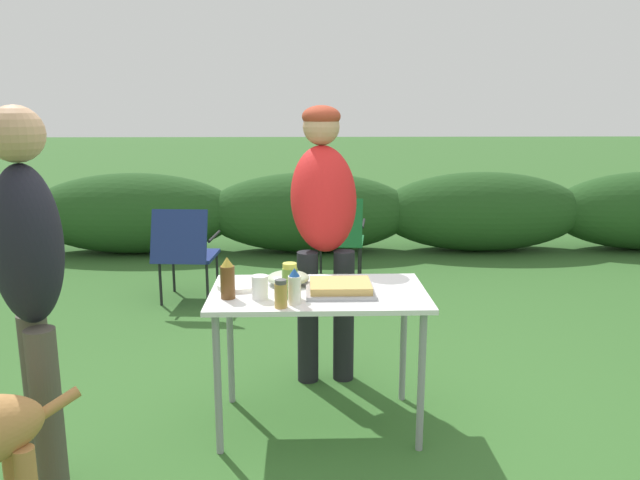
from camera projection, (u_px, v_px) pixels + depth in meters
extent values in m
plane|color=#336028|center=(319.00, 423.00, 3.34)|extent=(60.00, 60.00, 0.00)
ellipsoid|color=#234C1E|center=(134.00, 213.00, 7.09)|extent=(2.40, 0.90, 0.92)
ellipsoid|color=#234C1E|center=(309.00, 212.00, 7.15)|extent=(2.40, 0.90, 0.92)
ellipsoid|color=#234C1E|center=(482.00, 212.00, 7.21)|extent=(2.40, 0.90, 0.92)
cube|color=white|center=(318.00, 293.00, 3.18)|extent=(1.10, 0.64, 0.02)
cylinder|color=gray|center=(218.00, 385.00, 2.98)|extent=(0.04, 0.04, 0.71)
cylinder|color=gray|center=(421.00, 382.00, 3.01)|extent=(0.04, 0.04, 0.71)
cylinder|color=gray|center=(230.00, 343.00, 3.51)|extent=(0.04, 0.04, 0.71)
cylinder|color=gray|center=(403.00, 341.00, 3.54)|extent=(0.04, 0.04, 0.71)
cube|color=#9E9EA3|center=(340.00, 291.00, 3.14)|extent=(0.35, 0.29, 0.02)
cube|color=tan|center=(340.00, 286.00, 3.14)|extent=(0.30, 0.25, 0.04)
cylinder|color=white|center=(240.00, 285.00, 3.23)|extent=(0.23, 0.23, 0.02)
ellipsoid|color=#ADBC99|center=(288.00, 278.00, 3.29)|extent=(0.22, 0.22, 0.07)
cylinder|color=white|center=(260.00, 287.00, 3.03)|extent=(0.08, 0.08, 0.12)
cylinder|color=#B2893D|center=(281.00, 296.00, 2.91)|extent=(0.06, 0.06, 0.11)
cylinder|color=#4C4C4C|center=(281.00, 282.00, 2.89)|extent=(0.05, 0.05, 0.02)
cylinder|color=brown|center=(228.00, 282.00, 3.04)|extent=(0.07, 0.07, 0.16)
cone|color=gold|center=(227.00, 262.00, 3.02)|extent=(0.06, 0.06, 0.05)
cylinder|color=olive|center=(290.00, 283.00, 3.06)|extent=(0.08, 0.08, 0.15)
cylinder|color=#D1CC47|center=(290.00, 266.00, 3.04)|extent=(0.07, 0.07, 0.03)
cylinder|color=silver|center=(294.00, 290.00, 2.96)|extent=(0.06, 0.06, 0.14)
cone|color=#194793|center=(294.00, 272.00, 2.94)|extent=(0.05, 0.05, 0.04)
cylinder|color=black|center=(308.00, 317.00, 3.78)|extent=(0.13, 0.13, 0.81)
cylinder|color=black|center=(344.00, 316.00, 3.80)|extent=(0.13, 0.13, 0.81)
ellipsoid|color=red|center=(324.00, 198.00, 3.76)|extent=(0.44, 0.55, 0.72)
sphere|color=tan|center=(321.00, 127.00, 3.79)|extent=(0.23, 0.23, 0.23)
ellipsoid|color=#993823|center=(321.00, 116.00, 3.78)|extent=(0.24, 0.24, 0.14)
cylinder|color=#4C473D|center=(48.00, 422.00, 2.55)|extent=(0.12, 0.12, 0.80)
cylinder|color=#4C473D|center=(40.00, 402.00, 2.72)|extent=(0.12, 0.12, 0.80)
ellipsoid|color=black|center=(27.00, 244.00, 2.48)|extent=(0.43, 0.47, 0.65)
sphere|color=tan|center=(15.00, 134.00, 2.39)|extent=(0.22, 0.22, 0.22)
cylinder|color=#B27A42|center=(55.00, 406.00, 2.27)|extent=(0.17, 0.15, 0.10)
cube|color=#19602D|center=(339.00, 241.00, 6.00)|extent=(0.52, 0.52, 0.03)
cube|color=#19602D|center=(337.00, 223.00, 5.68)|extent=(0.48, 0.22, 0.44)
cylinder|color=black|center=(316.00, 265.00, 5.87)|extent=(0.02, 0.02, 0.38)
cylinder|color=black|center=(359.00, 266.00, 5.83)|extent=(0.02, 0.02, 0.38)
cylinder|color=black|center=(321.00, 255.00, 6.26)|extent=(0.02, 0.02, 0.38)
cylinder|color=black|center=(361.00, 256.00, 6.22)|extent=(0.02, 0.02, 0.38)
cylinder|color=black|center=(316.00, 222.00, 5.99)|extent=(0.08, 0.41, 0.02)
cylinder|color=black|center=(363.00, 223.00, 5.94)|extent=(0.08, 0.41, 0.02)
cube|color=navy|center=(189.00, 256.00, 5.40)|extent=(0.49, 0.49, 0.03)
cube|color=navy|center=(179.00, 237.00, 5.08)|extent=(0.47, 0.20, 0.44)
cylinder|color=black|center=(160.00, 284.00, 5.26)|extent=(0.02, 0.02, 0.38)
cylinder|color=black|center=(207.00, 284.00, 5.24)|extent=(0.02, 0.02, 0.38)
cylinder|color=black|center=(174.00, 271.00, 5.65)|extent=(0.02, 0.02, 0.38)
cylinder|color=black|center=(217.00, 272.00, 5.63)|extent=(0.02, 0.02, 0.38)
cylinder|color=black|center=(162.00, 236.00, 5.38)|extent=(0.06, 0.41, 0.02)
cylinder|color=black|center=(214.00, 236.00, 5.36)|extent=(0.06, 0.41, 0.02)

